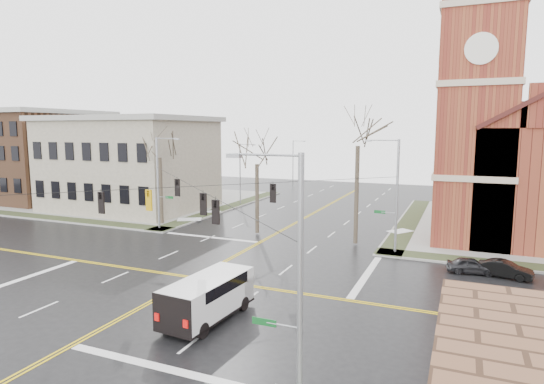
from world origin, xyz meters
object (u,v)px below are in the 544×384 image
at_px(cargo_van, 211,294).
at_px(tree_nw_far, 160,153).
at_px(signal_pole_ne, 395,192).
at_px(signal_pole_se, 295,280).
at_px(parked_car_a, 471,266).
at_px(streetlight_north_b, 294,162).
at_px(tree_ne, 358,139).
at_px(tree_nw_near, 257,159).
at_px(parked_car_b, 505,269).
at_px(streetlight_north_a, 241,171).
at_px(signal_pole_nw, 159,180).

xyz_separation_m(cargo_van, tree_nw_far, (-16.95, 18.70, 6.16)).
height_order(signal_pole_ne, signal_pole_se, same).
relative_size(cargo_van, tree_nw_far, 0.58).
bearing_deg(tree_nw_far, signal_pole_se, -46.18).
distance_m(signal_pole_ne, parked_car_a, 7.92).
distance_m(streetlight_north_b, tree_ne, 39.94).
xyz_separation_m(signal_pole_se, tree_nw_near, (-12.87, 24.82, 2.18)).
height_order(signal_pole_se, parked_car_a, signal_pole_se).
bearing_deg(tree_nw_far, parked_car_a, -9.79).
relative_size(streetlight_north_b, parked_car_b, 2.32).
height_order(streetlight_north_b, cargo_van, streetlight_north_b).
bearing_deg(signal_pole_ne, cargo_van, -112.57).
height_order(streetlight_north_a, parked_car_b, streetlight_north_a).
bearing_deg(tree_nw_near, streetlight_north_b, 104.70).
xyz_separation_m(signal_pole_se, cargo_van, (-6.97, 6.22, -3.63)).
relative_size(streetlight_north_b, tree_nw_near, 0.82).
relative_size(signal_pole_se, streetlight_north_a, 1.12).
xyz_separation_m(parked_car_a, tree_nw_far, (-29.68, 5.12, 6.93)).
bearing_deg(tree_nw_near, parked_car_a, -15.05).
bearing_deg(signal_pole_se, tree_ne, 97.82).
height_order(streetlight_north_a, tree_ne, tree_ne).
height_order(signal_pole_ne, streetlight_north_a, signal_pole_ne).
relative_size(streetlight_north_b, tree_nw_far, 0.78).
xyz_separation_m(signal_pole_ne, parked_car_b, (7.84, -3.28, -4.38)).
bearing_deg(tree_nw_near, streetlight_north_a, 121.80).
xyz_separation_m(parked_car_b, tree_ne, (-11.21, 4.75, 8.51)).
bearing_deg(signal_pole_nw, signal_pole_se, -45.45).
relative_size(signal_pole_nw, tree_nw_far, 0.87).
relative_size(tree_nw_far, tree_nw_near, 1.05).
bearing_deg(signal_pole_se, streetlight_north_a, 119.09).
relative_size(signal_pole_nw, streetlight_north_b, 1.12).
bearing_deg(parked_car_a, parked_car_b, -100.13).
height_order(streetlight_north_b, parked_car_a, streetlight_north_b).
xyz_separation_m(signal_pole_ne, signal_pole_se, (0.00, -23.00, 0.00)).
distance_m(parked_car_a, tree_ne, 13.34).
height_order(signal_pole_nw, parked_car_b, signal_pole_nw).
bearing_deg(signal_pole_ne, tree_ne, 156.39).
distance_m(parked_car_b, tree_nw_far, 32.92).
bearing_deg(tree_ne, cargo_van, -101.20).
distance_m(signal_pole_se, tree_nw_far, 34.64).
bearing_deg(tree_ne, parked_car_a, -27.07).
distance_m(signal_pole_se, tree_ne, 25.04).
height_order(signal_pole_nw, tree_nw_near, tree_nw_near).
xyz_separation_m(streetlight_north_b, parked_car_a, (27.74, -39.69, -3.92)).
height_order(parked_car_b, tree_nw_far, tree_nw_far).
height_order(signal_pole_nw, streetlight_north_b, signal_pole_nw).
distance_m(cargo_van, parked_car_a, 18.64).
xyz_separation_m(signal_pole_nw, tree_ne, (19.28, 1.47, 4.13)).
relative_size(parked_car_b, tree_nw_near, 0.35).
xyz_separation_m(signal_pole_se, streetlight_north_a, (-21.97, 39.50, -0.48)).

